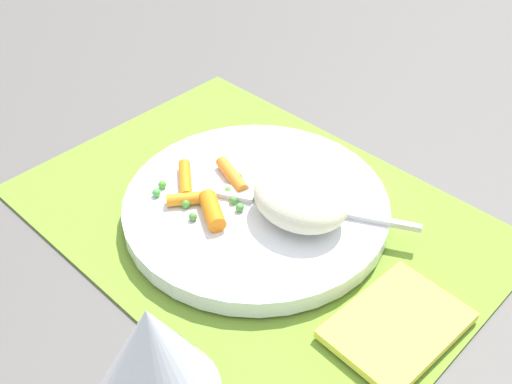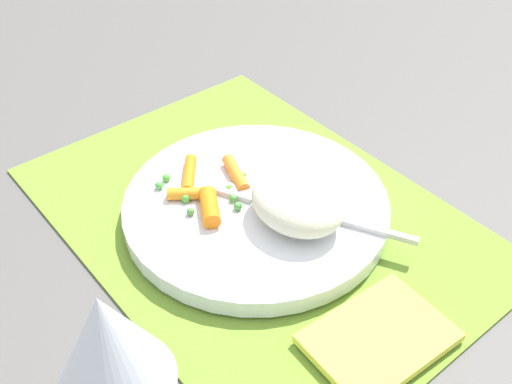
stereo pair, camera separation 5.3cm
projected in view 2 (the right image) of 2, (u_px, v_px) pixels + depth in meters
ground_plane at (256, 218)px, 0.62m from camera, size 2.40×2.40×0.00m
placemat at (256, 216)px, 0.62m from camera, size 0.46×0.33×0.01m
plate at (256, 207)px, 0.61m from camera, size 0.26×0.26×0.02m
rice_mound at (298, 202)px, 0.57m from camera, size 0.10×0.08×0.04m
carrot_portion at (208, 189)px, 0.61m from camera, size 0.10×0.09×0.02m
pea_scatter at (201, 193)px, 0.61m from camera, size 0.09×0.08×0.01m
fork at (289, 207)px, 0.59m from camera, size 0.19×0.11×0.01m
wine_glass at (109, 348)px, 0.37m from camera, size 0.08×0.08×0.16m
napkin at (379, 338)px, 0.50m from camera, size 0.09×0.12×0.01m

